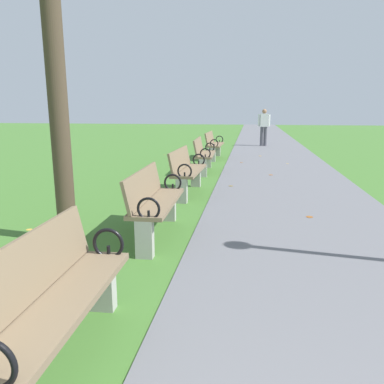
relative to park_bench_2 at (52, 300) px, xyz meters
The scene contains 8 objects.
paved_walkway 15.57m from the park_bench_2, 82.46° to the left, with size 3.08×44.00×0.02m, color slate.
park_bench_2 is the anchor object (origin of this frame).
park_bench_3 2.64m from the park_bench_2, 90.00° to the left, with size 0.51×1.61×0.90m.
park_bench_4 5.22m from the park_bench_2, 90.00° to the left, with size 0.52×1.61×0.90m.
park_bench_5 7.89m from the park_bench_2, 90.00° to the left, with size 0.53×1.62×0.90m.
park_bench_6 10.63m from the park_bench_2, 90.00° to the left, with size 0.52×1.61×0.90m.
pedestrian_walking 15.32m from the park_bench_2, 83.27° to the left, with size 0.53×0.24×1.62m.
scattered_leaves 5.71m from the park_bench_2, 81.81° to the left, with size 4.95×13.95×0.02m.
Camera 1 is at (0.73, 0.52, 1.69)m, focal length 35.15 mm.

